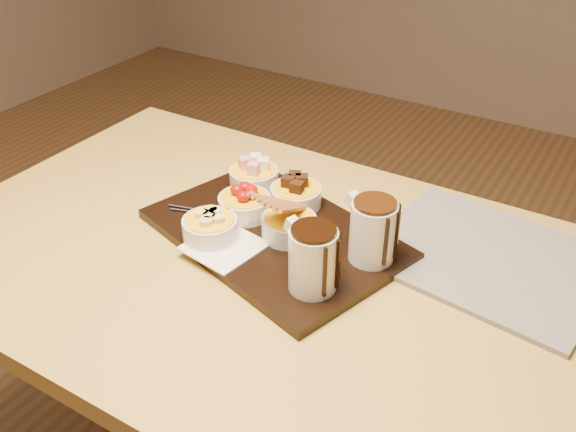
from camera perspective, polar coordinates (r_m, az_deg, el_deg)
The scene contains 12 objects.
dining_table at distance 1.22m, azimuth -2.95°, elevation -7.01°, with size 1.20×0.80×0.75m.
serving_board at distance 1.19m, azimuth -1.24°, elevation -1.66°, with size 0.46×0.30×0.02m, color black.
napkin at distance 1.14m, azimuth -5.70°, elevation -2.69°, with size 0.12×0.12×0.00m, color white.
bowl_marshmallows at distance 1.31m, azimuth -3.05°, elevation 3.38°, with size 0.10×0.10×0.04m, color silver.
bowl_cake at distance 1.25m, azimuth 0.68°, elevation 1.75°, with size 0.10×0.10×0.04m, color silver.
bowl_strawberries at distance 1.22m, azimuth -3.88°, elevation 0.93°, with size 0.10×0.10×0.04m, color silver.
bowl_biscotti at distance 1.16m, azimuth 0.09°, elevation -0.96°, with size 0.10×0.10×0.04m, color silver.
bowl_bananas at distance 1.16m, azimuth -6.94°, elevation -1.12°, with size 0.10×0.10×0.04m, color silver.
pitcher_dark_chocolate at distance 1.02m, azimuth 2.23°, elevation -3.95°, with size 0.08×0.08×0.11m, color silver.
pitcher_milk_chocolate at distance 1.09m, azimuth 7.54°, elevation -1.42°, with size 0.08×0.08×0.11m, color silver.
fondue_skewers at distance 1.22m, azimuth -5.06°, elevation 0.09°, with size 0.26×0.03×0.01m, color silver, non-canonical shape.
newspaper at distance 1.19m, azimuth 17.31°, elevation -3.57°, with size 0.39×0.31×0.01m, color beige.
Camera 1 is at (0.54, -0.76, 1.43)m, focal length 40.00 mm.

